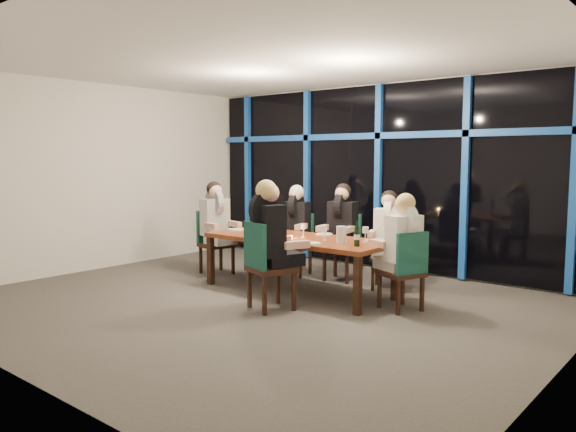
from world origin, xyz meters
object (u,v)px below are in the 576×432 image
Objects in this scene: dining_table at (297,242)px; chair_far_left at (297,240)px; chair_far_right at (388,251)px; diner_far_left at (295,217)px; chair_near_mid at (264,261)px; diner_end_left at (216,214)px; chair_end_left at (214,238)px; diner_far_right at (388,225)px; diner_far_mid at (341,218)px; wine_bottle at (357,236)px; chair_end_right at (406,267)px; water_pitcher at (341,235)px; chair_far_mid at (344,243)px; diner_near_mid at (271,226)px; diner_end_right at (402,234)px.

chair_far_left is (-0.72, 0.90, -0.15)m from dining_table.
diner_far_left is (-1.52, -0.19, 0.39)m from chair_far_right.
chair_far_right is (0.82, 1.01, -0.16)m from dining_table.
chair_far_right is at bearing -84.77° from chair_near_mid.
diner_end_left is (-2.53, -0.89, 0.42)m from chair_far_right.
diner_far_right is at bearing -60.61° from chair_end_left.
chair_near_mid is 1.17× the size of diner_far_right.
chair_end_left is 1.03× the size of diner_far_mid.
chair_near_mid and wine_bottle have the same top height.
diner_far_right is at bearing 100.02° from wine_bottle.
dining_table is at bearing -101.45° from diner_far_mid.
dining_table is at bearing -53.66° from chair_near_mid.
water_pitcher reaches higher than chair_end_right.
diner_far_mid reaches higher than chair_end_left.
chair_far_mid is 2.05m from chair_end_left.
diner_near_mid reaches higher than diner_far_mid.
chair_end_left reaches higher than chair_far_left.
wine_bottle reaches higher than chair_end_right.
dining_table is 2.80× the size of chair_far_right.
chair_far_left is 0.96× the size of chair_end_left.
wine_bottle is at bearing -42.12° from diner_far_left.
diner_end_left is at bearing -68.73° from chair_end_right.
diner_end_left is (-1.99, 1.09, 0.35)m from chair_near_mid.
diner_near_mid is (0.03, 0.08, 0.42)m from chair_near_mid.
chair_far_mid is 1.02× the size of diner_end_left.
diner_end_right is (0.70, -0.93, 0.39)m from chair_far_right.
dining_table is 1.31m from chair_far_right.
diner_far_left is (-0.70, 0.82, 0.23)m from dining_table.
diner_near_mid is at bearing -103.47° from chair_end_left.
diner_far_mid is at bearing -52.87° from chair_end_left.
chair_near_mid is at bearing -133.09° from wine_bottle.
diner_end_right is at bearing -78.18° from diner_end_left.
diner_far_mid is 0.99× the size of diner_end_left.
wine_bottle reaches higher than chair_far_left.
diner_near_mid is (-0.54, -1.83, 0.12)m from diner_far_right.
diner_near_mid is at bearing -103.97° from diner_end_left.
chair_near_mid is at bearing -105.66° from chair_end_left.
diner_near_mid is at bearing -90.00° from chair_near_mid.
diner_end_right reaches higher than chair_far_left.
diner_near_mid is (0.31, -0.89, 0.33)m from dining_table.
diner_far_left is at bearing -86.06° from diner_end_right.
chair_far_left is at bearing -87.79° from chair_end_right.
chair_end_left is 2.78m from diner_far_right.
diner_near_mid is at bearing -72.27° from diner_far_left.
chair_near_mid reaches higher than chair_end_right.
diner_end_right is (2.24, -0.82, 0.38)m from chair_far_left.
diner_far_left is (-2.29, 0.78, 0.37)m from chair_end_right.
wine_bottle is (0.73, 0.73, -0.14)m from diner_near_mid.
chair_far_mid is at bearing -101.00° from diner_end_right.
diner_near_mid is (2.02, -1.01, 0.07)m from diner_end_left.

